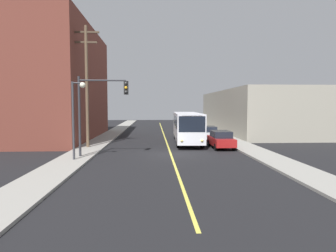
% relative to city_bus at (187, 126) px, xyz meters
% --- Properties ---
extents(ground_plane, '(120.00, 120.00, 0.00)m').
position_rel_city_bus_xyz_m(ground_plane, '(-2.20, -7.75, -1.82)').
color(ground_plane, black).
extents(sidewalk_left, '(2.50, 90.00, 0.15)m').
position_rel_city_bus_xyz_m(sidewalk_left, '(-9.45, 2.25, -1.74)').
color(sidewalk_left, gray).
rests_on(sidewalk_left, ground).
extents(sidewalk_right, '(2.50, 90.00, 0.15)m').
position_rel_city_bus_xyz_m(sidewalk_right, '(5.05, 2.25, -1.74)').
color(sidewalk_right, gray).
rests_on(sidewalk_right, ground).
extents(lane_stripe_center, '(0.16, 60.00, 0.01)m').
position_rel_city_bus_xyz_m(lane_stripe_center, '(-2.20, 7.25, -1.81)').
color(lane_stripe_center, '#D8CC4C').
rests_on(lane_stripe_center, ground).
extents(building_left_brick, '(10.00, 20.01, 13.12)m').
position_rel_city_bus_xyz_m(building_left_brick, '(-15.69, 4.26, 4.74)').
color(building_left_brick, brown).
rests_on(building_left_brick, ground).
extents(building_right_warehouse, '(12.00, 27.63, 6.21)m').
position_rel_city_bus_xyz_m(building_right_warehouse, '(12.30, 12.87, 1.28)').
color(building_right_warehouse, gray).
rests_on(building_right_warehouse, ground).
extents(city_bus, '(3.01, 12.23, 3.20)m').
position_rel_city_bus_xyz_m(city_bus, '(0.00, 0.00, 0.00)').
color(city_bus, silver).
rests_on(city_bus, ground).
extents(parked_car_red, '(1.85, 4.42, 1.62)m').
position_rel_city_bus_xyz_m(parked_car_red, '(2.68, -4.53, -0.98)').
color(parked_car_red, maroon).
rests_on(parked_car_red, ground).
extents(parked_car_white, '(1.90, 4.44, 1.62)m').
position_rel_city_bus_xyz_m(parked_car_white, '(2.66, 1.75, -0.98)').
color(parked_car_white, silver).
rests_on(parked_car_white, ground).
extents(utility_pole_near, '(2.40, 0.28, 11.06)m').
position_rel_city_bus_xyz_m(utility_pole_near, '(-9.70, -4.15, 4.38)').
color(utility_pole_near, brown).
rests_on(utility_pole_near, sidewalk_left).
extents(traffic_signal_left_corner, '(3.75, 0.48, 6.00)m').
position_rel_city_bus_xyz_m(traffic_signal_left_corner, '(-7.61, -9.23, 2.49)').
color(traffic_signal_left_corner, '#2D2D33').
rests_on(traffic_signal_left_corner, sidewalk_left).
extents(street_lamp_left, '(0.98, 0.40, 5.50)m').
position_rel_city_bus_xyz_m(street_lamp_left, '(-9.03, -10.58, 1.92)').
color(street_lamp_left, '#38383D').
rests_on(street_lamp_left, sidewalk_left).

